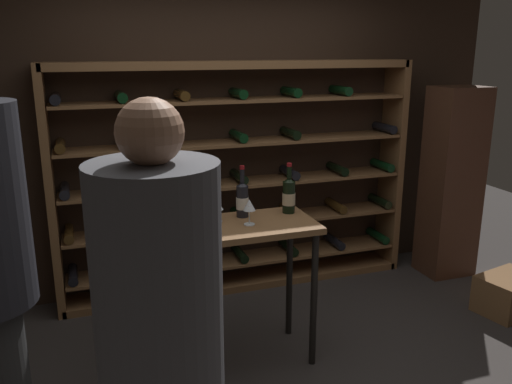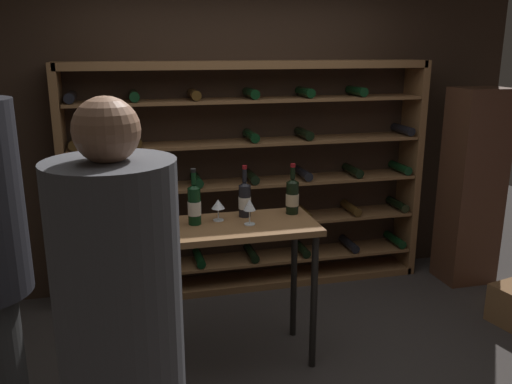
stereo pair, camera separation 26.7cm
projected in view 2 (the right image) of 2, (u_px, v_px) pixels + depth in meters
The scene contains 10 objects.
back_wall at pixel (235, 119), 4.46m from camera, with size 5.01×0.10×2.87m, color #332319.
wine_rack at pixel (250, 180), 4.42m from camera, with size 3.00×0.32×1.91m.
tasting_table at pixel (229, 245), 3.32m from camera, with size 1.11×0.51×0.95m.
person_guest_blue_shirt at pixel (123, 351), 1.75m from camera, with size 0.41×0.41×1.88m.
display_cabinet at pixel (472, 187), 4.57m from camera, with size 0.44×0.36×1.70m, color #4C2D1E.
wine_bottle_black_capsule at pixel (194, 204), 3.26m from camera, with size 0.08×0.08×0.35m.
wine_bottle_red_label at pixel (292, 196), 3.48m from camera, with size 0.09×0.09×0.34m.
wine_bottle_gold_foil at pixel (245, 199), 3.42m from camera, with size 0.08×0.08×0.34m.
wine_glass_stemmed_left at pixel (250, 206), 3.26m from camera, with size 0.08×0.08×0.16m.
wine_glass_stemmed_center at pixel (218, 205), 3.34m from camera, with size 0.08×0.08×0.14m.
Camera 2 is at (-0.92, -2.70, 2.02)m, focal length 37.16 mm.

